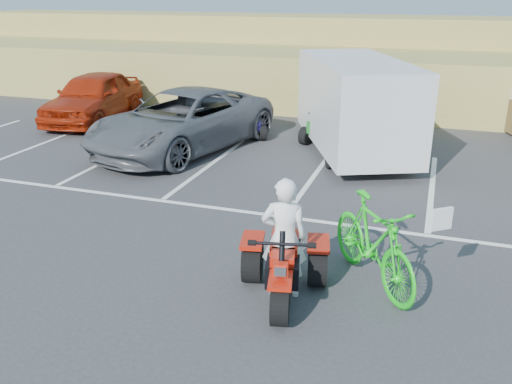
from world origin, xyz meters
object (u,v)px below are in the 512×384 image
(grey_pickup, at_px, (182,121))
(cargo_trailer, at_px, (355,103))
(quad_atv_blue, at_px, (248,137))
(green_dirt_bike, at_px, (373,242))
(red_trike_atv, at_px, (282,299))
(red_car, at_px, (93,97))
(rider, at_px, (284,238))
(quad_atv_green, at_px, (327,143))

(grey_pickup, height_order, cargo_trailer, cargo_trailer)
(cargo_trailer, bearing_deg, quad_atv_blue, 144.98)
(green_dirt_bike, distance_m, quad_atv_blue, 8.91)
(grey_pickup, bearing_deg, cargo_trailer, 29.75)
(red_trike_atv, distance_m, green_dirt_bike, 1.59)
(cargo_trailer, relative_size, quad_atv_blue, 4.42)
(red_car, distance_m, cargo_trailer, 8.98)
(cargo_trailer, bearing_deg, green_dirt_bike, -102.57)
(rider, xyz_separation_m, red_car, (-9.13, 8.72, -0.09))
(red_trike_atv, height_order, quad_atv_blue, red_trike_atv)
(green_dirt_bike, xyz_separation_m, quad_atv_blue, (-4.63, 7.58, -0.68))
(rider, bearing_deg, quad_atv_green, -95.42)
(cargo_trailer, xyz_separation_m, quad_atv_green, (-0.82, 0.70, -1.35))
(green_dirt_bike, xyz_separation_m, quad_atv_green, (-2.22, 7.65, -0.68))
(quad_atv_blue, height_order, quad_atv_green, quad_atv_green)
(rider, relative_size, red_car, 0.38)
(red_car, height_order, quad_atv_green, red_car)
(rider, relative_size, green_dirt_bike, 0.79)
(green_dirt_bike, height_order, quad_atv_green, green_dirt_bike)
(grey_pickup, relative_size, red_car, 1.23)
(red_car, xyz_separation_m, quad_atv_blue, (5.67, -0.42, -0.81))
(red_trike_atv, height_order, cargo_trailer, cargo_trailer)
(red_trike_atv, distance_m, cargo_trailer, 7.94)
(red_trike_atv, bearing_deg, rider, 90.00)
(red_trike_atv, height_order, green_dirt_bike, green_dirt_bike)
(cargo_trailer, height_order, quad_atv_green, cargo_trailer)
(red_car, xyz_separation_m, quad_atv_green, (8.07, -0.35, -0.81))
(red_trike_atv, bearing_deg, grey_pickup, 113.21)
(quad_atv_blue, bearing_deg, red_trike_atv, -91.40)
(red_trike_atv, bearing_deg, quad_atv_green, 84.67)
(cargo_trailer, bearing_deg, quad_atv_green, 115.77)
(grey_pickup, bearing_deg, red_trike_atv, -39.42)
(green_dirt_bike, bearing_deg, red_car, 104.85)
(red_trike_atv, xyz_separation_m, quad_atv_blue, (-3.49, 8.45, 0.00))
(rider, bearing_deg, green_dirt_bike, -160.91)
(green_dirt_bike, bearing_deg, quad_atv_green, 68.90)
(red_car, relative_size, cargo_trailer, 0.83)
(green_dirt_bike, height_order, grey_pickup, grey_pickup)
(red_trike_atv, distance_m, rider, 0.91)
(green_dirt_bike, xyz_separation_m, red_car, (-10.30, 8.00, 0.13))
(red_trike_atv, height_order, rider, rider)
(green_dirt_bike, distance_m, cargo_trailer, 7.12)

